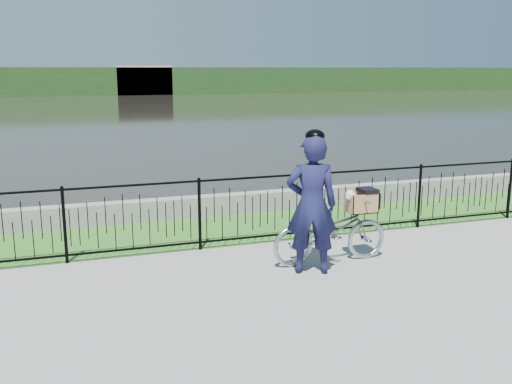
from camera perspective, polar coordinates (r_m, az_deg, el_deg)
name	(u,v)px	position (r m, az deg, el deg)	size (l,w,h in m)	color
ground	(298,276)	(7.93, 4.26, -8.40)	(120.00, 120.00, 0.00)	gray
grass_strip	(242,227)	(10.25, -1.43, -3.55)	(60.00, 2.00, 0.01)	#326D22
water	(107,112)	(40.02, -14.68, 7.79)	(120.00, 120.00, 0.00)	black
quay_wall	(226,205)	(11.13, -2.97, -1.26)	(60.00, 0.30, 0.40)	gray
fence	(260,209)	(9.19, 0.42, -1.73)	(14.00, 0.06, 1.15)	black
far_treeline	(87,81)	(66.90, -16.57, 10.58)	(120.00, 6.00, 3.00)	#214219
far_building_right	(143,80)	(65.94, -11.21, 10.92)	(6.00, 3.00, 3.20)	#A99988
bicycle_rig	(331,231)	(8.40, 7.52, -3.85)	(1.78, 0.62, 1.09)	#A0A6AC
cyclist	(312,204)	(7.83, 5.58, -1.17)	(0.81, 0.66, 2.00)	#15163A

